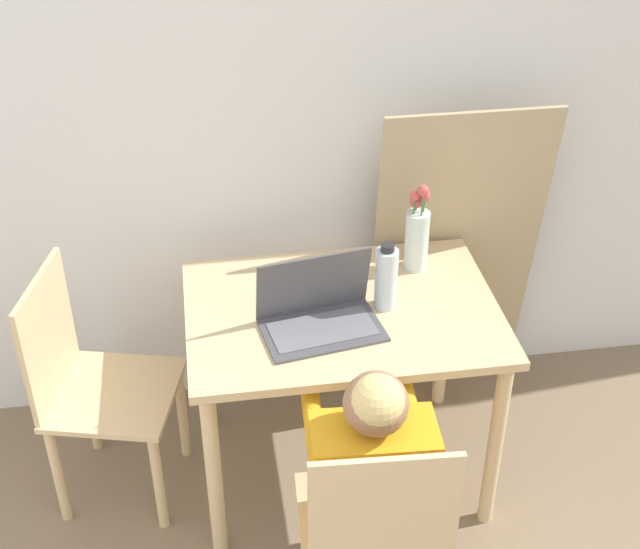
{
  "coord_description": "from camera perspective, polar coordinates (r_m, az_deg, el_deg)",
  "views": [
    {
      "loc": [
        -0.39,
        -0.59,
        2.4
      ],
      "look_at": [
        -0.04,
        1.62,
        0.9
      ],
      "focal_mm": 50.0,
      "sensor_mm": 36.0,
      "label": 1
    }
  ],
  "objects": [
    {
      "name": "wall_back",
      "position": [
        3.07,
        -0.91,
        11.8
      ],
      "size": [
        6.4,
        0.05,
        2.5
      ],
      "color": "white",
      "rests_on": "ground_plane"
    },
    {
      "name": "dining_table",
      "position": [
        2.92,
        1.42,
        -3.81
      ],
      "size": [
        1.0,
        0.71,
        0.72
      ],
      "color": "#D6B784",
      "rests_on": "ground_plane"
    },
    {
      "name": "chair_occupied",
      "position": [
        2.54,
        3.49,
        -16.38
      ],
      "size": [
        0.42,
        0.42,
        0.87
      ],
      "rotation": [
        0.0,
        0.0,
        3.08
      ],
      "color": "#D6B784",
      "rests_on": "ground_plane"
    },
    {
      "name": "chair_spare",
      "position": [
        3.06,
        -14.29,
        -6.98
      ],
      "size": [
        0.49,
        0.49,
        0.87
      ],
      "rotation": [
        0.0,
        0.0,
        1.32
      ],
      "color": "#D6B784",
      "rests_on": "ground_plane"
    },
    {
      "name": "person_seated",
      "position": [
        2.51,
        3.2,
        -11.99
      ],
      "size": [
        0.36,
        0.44,
        0.96
      ],
      "rotation": [
        0.0,
        0.0,
        3.08
      ],
      "color": "orange",
      "rests_on": "ground_plane"
    },
    {
      "name": "laptop",
      "position": [
        2.76,
        -0.09,
        -2.34
      ],
      "size": [
        0.4,
        0.28,
        0.23
      ],
      "rotation": [
        0.0,
        0.0,
        0.16
      ],
      "color": "#4C4C51",
      "rests_on": "dining_table"
    },
    {
      "name": "flower_vase",
      "position": [
        3.01,
        6.23,
        2.6
      ],
      "size": [
        0.08,
        0.08,
        0.32
      ],
      "color": "silver",
      "rests_on": "dining_table"
    },
    {
      "name": "water_bottle",
      "position": [
        2.81,
        4.25,
        -0.21
      ],
      "size": [
        0.07,
        0.07,
        0.23
      ],
      "color": "silver",
      "rests_on": "dining_table"
    },
    {
      "name": "cardboard_panel",
      "position": [
        3.34,
        8.58,
        1.11
      ],
      "size": [
        0.62,
        0.19,
        1.23
      ],
      "color": "tan",
      "rests_on": "ground_plane"
    }
  ]
}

